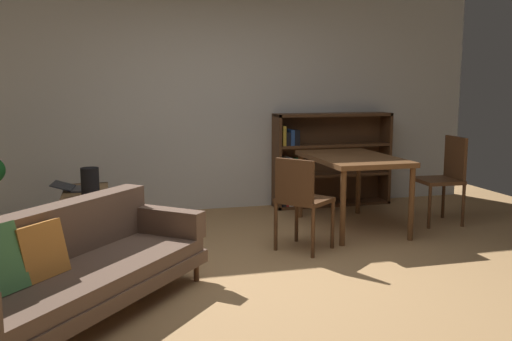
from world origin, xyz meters
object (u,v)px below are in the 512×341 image
desk_speaker (90,183)px  dining_chair_far (445,175)px  media_console (87,219)px  bookshelf (324,160)px  dining_chair_near (301,197)px  fabric_couch (65,267)px  open_laptop (77,188)px  dining_table (352,164)px

desk_speaker → dining_chair_far: bearing=2.0°
media_console → bookshelf: bearing=20.3°
desk_speaker → bookshelf: bookshelf is taller
media_console → dining_chair_near: dining_chair_near is taller
media_console → desk_speaker: desk_speaker is taller
fabric_couch → dining_chair_far: bearing=22.6°
desk_speaker → dining_chair_far: (3.75, 0.13, -0.10)m
open_laptop → dining_table: 2.83m
open_laptop → dining_chair_near: bearing=-25.0°
dining_chair_near → dining_chair_far: bearing=17.5°
media_console → dining_chair_far: 3.83m
dining_table → dining_chair_far: 1.09m
media_console → desk_speaker: bearing=-79.6°
open_laptop → bookshelf: bookshelf is taller
fabric_couch → bookshelf: size_ratio=1.36×
fabric_couch → dining_chair_near: 2.26m
media_console → open_laptop: (-0.08, 0.16, 0.28)m
fabric_couch → bookshelf: (2.97, 2.86, 0.22)m
dining_chair_far → dining_table: bearing=176.6°
open_laptop → dining_table: (2.81, -0.27, 0.17)m
fabric_couch → dining_table: 3.30m
media_console → dining_chair_far: (3.81, -0.17, 0.30)m
fabric_couch → desk_speaker: (0.14, 1.50, 0.29)m
dining_chair_near → dining_chair_far: (1.89, 0.60, 0.03)m
bookshelf → fabric_couch: bearing=-136.0°
dining_table → bookshelf: (0.15, 1.18, -0.12)m
open_laptop → dining_chair_near: 2.21m
fabric_couch → dining_table: dining_table is taller
dining_chair_near → bookshelf: bearing=62.3°
media_console → open_laptop: size_ratio=2.39×
desk_speaker → dining_chair_near: 1.92m
open_laptop → dining_table: bearing=-5.6°
media_console → dining_table: 2.77m
dining_table → bookshelf: 1.19m
fabric_couch → bookshelf: 4.13m
fabric_couch → media_console: 1.80m
desk_speaker → dining_chair_far: 3.76m
desk_speaker → dining_table: 2.68m
media_console → dining_table: dining_table is taller
dining_chair_near → desk_speaker: bearing=165.9°
dining_chair_far → bookshelf: (-0.93, 1.24, 0.03)m
fabric_couch → dining_chair_far: size_ratio=2.13×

